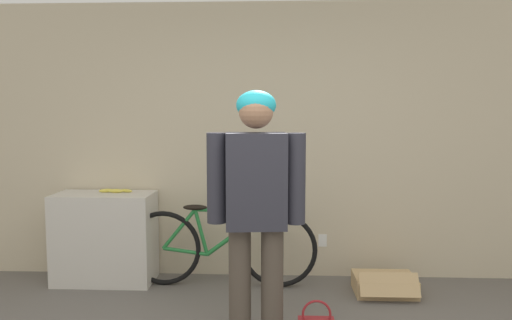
# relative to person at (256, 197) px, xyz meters

# --- Properties ---
(wall_back) EXTENTS (8.00, 0.07, 2.60)m
(wall_back) POSITION_rel_person_xyz_m (0.02, 1.54, 0.27)
(wall_back) COLOR beige
(wall_back) RESTS_ON ground_plane
(side_shelf) EXTENTS (0.90, 0.46, 0.83)m
(side_shelf) POSITION_rel_person_xyz_m (-1.46, 1.26, -0.61)
(side_shelf) COLOR beige
(side_shelf) RESTS_ON ground_plane
(person) EXTENTS (0.64, 0.29, 1.72)m
(person) POSITION_rel_person_xyz_m (0.00, 0.00, 0.00)
(person) COLOR #4C4238
(person) RESTS_ON ground_plane
(bicycle) EXTENTS (1.74, 0.46, 0.76)m
(bicycle) POSITION_rel_person_xyz_m (-0.37, 1.19, -0.66)
(bicycle) COLOR black
(bicycle) RESTS_ON ground_plane
(banana) EXTENTS (0.33, 0.09, 0.04)m
(banana) POSITION_rel_person_xyz_m (-1.37, 1.32, -0.18)
(banana) COLOR #EAD64C
(banana) RESTS_ON side_shelf
(cardboard_box) EXTENTS (0.52, 0.46, 0.23)m
(cardboard_box) POSITION_rel_person_xyz_m (1.08, 1.08, -0.95)
(cardboard_box) COLOR tan
(cardboard_box) RESTS_ON ground_plane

